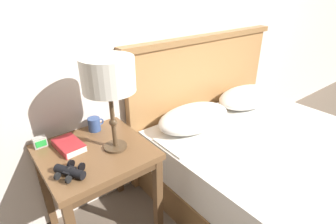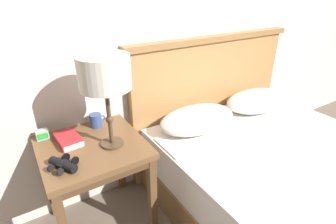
{
  "view_description": "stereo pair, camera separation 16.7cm",
  "coord_description": "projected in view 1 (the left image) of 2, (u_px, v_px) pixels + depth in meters",
  "views": [
    {
      "loc": [
        -1.1,
        -0.63,
        1.47
      ],
      "look_at": [
        -0.17,
        0.54,
        0.73
      ],
      "focal_mm": 28.0,
      "sensor_mm": 36.0,
      "label": 1
    },
    {
      "loc": [
        -0.96,
        -0.73,
        1.47
      ],
      "look_at": [
        -0.17,
        0.54,
        0.73
      ],
      "focal_mm": 28.0,
      "sensor_mm": 36.0,
      "label": 2
    }
  ],
  "objects": [
    {
      "name": "wall_back",
      "position": [
        155.0,
        11.0,
        1.76
      ],
      "size": [
        8.0,
        0.06,
        2.6
      ],
      "color": "silver",
      "rests_on": "ground_plane"
    },
    {
      "name": "bed",
      "position": [
        287.0,
        173.0,
        1.8
      ],
      "size": [
        1.55,
        1.9,
        1.11
      ],
      "color": "brown",
      "rests_on": "ground_plane"
    },
    {
      "name": "table_lamp",
      "position": [
        108.0,
        77.0,
        1.3
      ],
      "size": [
        0.27,
        0.27,
        0.52
      ],
      "color": "#4C3823",
      "rests_on": "nightstand"
    },
    {
      "name": "nightstand",
      "position": [
        96.0,
        161.0,
        1.51
      ],
      "size": [
        0.58,
        0.58,
        0.63
      ],
      "color": "brown",
      "rests_on": "ground_plane"
    },
    {
      "name": "book_on_nightstand",
      "position": [
        68.0,
        145.0,
        1.47
      ],
      "size": [
        0.14,
        0.21,
        0.04
      ],
      "color": "silver",
      "rests_on": "nightstand"
    },
    {
      "name": "alarm_clock",
      "position": [
        40.0,
        142.0,
        1.48
      ],
      "size": [
        0.07,
        0.05,
        0.06
      ],
      "color": "#B7B2A8",
      "rests_on": "nightstand"
    },
    {
      "name": "binoculars_pair",
      "position": [
        70.0,
        171.0,
        1.26
      ],
      "size": [
        0.16,
        0.16,
        0.05
      ],
      "color": "black",
      "rests_on": "nightstand"
    },
    {
      "name": "coffee_mug",
      "position": [
        94.0,
        124.0,
        1.64
      ],
      "size": [
        0.1,
        0.08,
        0.08
      ],
      "color": "#334C84",
      "rests_on": "nightstand"
    }
  ]
}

